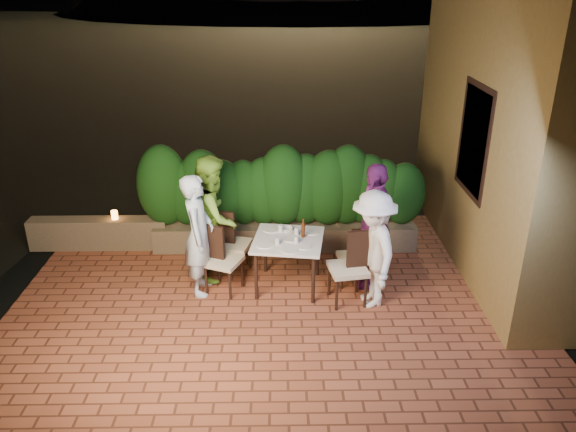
{
  "coord_description": "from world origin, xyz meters",
  "views": [
    {
      "loc": [
        0.11,
        -5.92,
        4.13
      ],
      "look_at": [
        0.23,
        1.12,
        1.05
      ],
      "focal_mm": 35.0,
      "sensor_mm": 36.0,
      "label": 1
    }
  ],
  "objects_px": {
    "beer_bottle": "(303,228)",
    "chair_left_back": "(234,243)",
    "diner_white": "(373,249)",
    "chair_right_back": "(352,256)",
    "diner_green": "(214,217)",
    "chair_left_front": "(223,260)",
    "bowl": "(287,229)",
    "dining_table": "(288,263)",
    "diner_blue": "(199,235)",
    "parapet_lamp": "(115,215)",
    "chair_right_front": "(348,267)",
    "diner_purple": "(374,225)"
  },
  "relations": [
    {
      "from": "chair_right_front",
      "to": "diner_white",
      "type": "distance_m",
      "value": 0.42
    },
    {
      "from": "diner_white",
      "to": "bowl",
      "type": "bearing_deg",
      "value": -133.68
    },
    {
      "from": "bowl",
      "to": "chair_right_front",
      "type": "bearing_deg",
      "value": -40.45
    },
    {
      "from": "dining_table",
      "to": "diner_purple",
      "type": "bearing_deg",
      "value": 4.18
    },
    {
      "from": "dining_table",
      "to": "chair_left_back",
      "type": "relative_size",
      "value": 0.96
    },
    {
      "from": "beer_bottle",
      "to": "bowl",
      "type": "distance_m",
      "value": 0.34
    },
    {
      "from": "bowl",
      "to": "diner_green",
      "type": "xyz_separation_m",
      "value": [
        -1.05,
        0.14,
        0.13
      ]
    },
    {
      "from": "dining_table",
      "to": "chair_left_front",
      "type": "height_order",
      "value": "chair_left_front"
    },
    {
      "from": "diner_purple",
      "to": "parapet_lamp",
      "type": "height_order",
      "value": "diner_purple"
    },
    {
      "from": "chair_left_back",
      "to": "beer_bottle",
      "type": "bearing_deg",
      "value": -5.31
    },
    {
      "from": "chair_right_back",
      "to": "parapet_lamp",
      "type": "relative_size",
      "value": 6.02
    },
    {
      "from": "diner_green",
      "to": "diner_purple",
      "type": "height_order",
      "value": "diner_green"
    },
    {
      "from": "beer_bottle",
      "to": "diner_green",
      "type": "relative_size",
      "value": 0.15
    },
    {
      "from": "chair_right_front",
      "to": "diner_white",
      "type": "xyz_separation_m",
      "value": [
        0.31,
        -0.04,
        0.29
      ]
    },
    {
      "from": "diner_green",
      "to": "parapet_lamp",
      "type": "relative_size",
      "value": 12.93
    },
    {
      "from": "beer_bottle",
      "to": "chair_left_back",
      "type": "bearing_deg",
      "value": 161.02
    },
    {
      "from": "chair_right_front",
      "to": "diner_white",
      "type": "height_order",
      "value": "diner_white"
    },
    {
      "from": "bowl",
      "to": "beer_bottle",
      "type": "bearing_deg",
      "value": -45.43
    },
    {
      "from": "diner_green",
      "to": "chair_right_back",
      "type": "bearing_deg",
      "value": -97.82
    },
    {
      "from": "chair_left_front",
      "to": "chair_left_back",
      "type": "height_order",
      "value": "chair_left_back"
    },
    {
      "from": "chair_left_front",
      "to": "chair_left_back",
      "type": "bearing_deg",
      "value": 100.63
    },
    {
      "from": "parapet_lamp",
      "to": "dining_table",
      "type": "bearing_deg",
      "value": -25.04
    },
    {
      "from": "beer_bottle",
      "to": "diner_purple",
      "type": "relative_size",
      "value": 0.15
    },
    {
      "from": "chair_left_front",
      "to": "chair_right_back",
      "type": "xyz_separation_m",
      "value": [
        1.8,
        0.19,
        -0.06
      ]
    },
    {
      "from": "chair_left_front",
      "to": "chair_right_front",
      "type": "distance_m",
      "value": 1.71
    },
    {
      "from": "diner_white",
      "to": "chair_right_back",
      "type": "bearing_deg",
      "value": -170.85
    },
    {
      "from": "dining_table",
      "to": "diner_white",
      "type": "bearing_deg",
      "value": -22.1
    },
    {
      "from": "chair_left_back",
      "to": "parapet_lamp",
      "type": "height_order",
      "value": "chair_left_back"
    },
    {
      "from": "chair_left_front",
      "to": "parapet_lamp",
      "type": "bearing_deg",
      "value": 166.2
    },
    {
      "from": "diner_blue",
      "to": "diner_white",
      "type": "relative_size",
      "value": 1.07
    },
    {
      "from": "dining_table",
      "to": "chair_left_front",
      "type": "relative_size",
      "value": 0.96
    },
    {
      "from": "bowl",
      "to": "diner_white",
      "type": "distance_m",
      "value": 1.33
    },
    {
      "from": "diner_blue",
      "to": "parapet_lamp",
      "type": "distance_m",
      "value": 2.08
    },
    {
      "from": "bowl",
      "to": "diner_green",
      "type": "bearing_deg",
      "value": 172.4
    },
    {
      "from": "bowl",
      "to": "parapet_lamp",
      "type": "height_order",
      "value": "bowl"
    },
    {
      "from": "diner_purple",
      "to": "parapet_lamp",
      "type": "bearing_deg",
      "value": -109.53
    },
    {
      "from": "diner_blue",
      "to": "chair_right_back",
      "type": "bearing_deg",
      "value": -84.63
    },
    {
      "from": "diner_green",
      "to": "diner_purple",
      "type": "bearing_deg",
      "value": -96.76
    },
    {
      "from": "chair_left_front",
      "to": "chair_right_back",
      "type": "height_order",
      "value": "chair_left_front"
    },
    {
      "from": "diner_blue",
      "to": "diner_white",
      "type": "distance_m",
      "value": 2.34
    },
    {
      "from": "diner_green",
      "to": "bowl",
      "type": "bearing_deg",
      "value": -95.83
    },
    {
      "from": "chair_left_front",
      "to": "chair_right_front",
      "type": "relative_size",
      "value": 0.94
    },
    {
      "from": "chair_right_front",
      "to": "chair_right_back",
      "type": "relative_size",
      "value": 1.23
    },
    {
      "from": "chair_left_back",
      "to": "chair_right_back",
      "type": "distance_m",
      "value": 1.72
    },
    {
      "from": "bowl",
      "to": "chair_left_back",
      "type": "relative_size",
      "value": 0.17
    },
    {
      "from": "beer_bottle",
      "to": "chair_right_back",
      "type": "xyz_separation_m",
      "value": [
        0.7,
        0.03,
        -0.47
      ]
    },
    {
      "from": "chair_left_back",
      "to": "diner_white",
      "type": "distance_m",
      "value": 2.09
    },
    {
      "from": "diner_white",
      "to": "diner_green",
      "type": "bearing_deg",
      "value": -122.32
    },
    {
      "from": "chair_right_front",
      "to": "diner_white",
      "type": "bearing_deg",
      "value": 162.68
    },
    {
      "from": "chair_left_front",
      "to": "chair_right_back",
      "type": "relative_size",
      "value": 1.15
    }
  ]
}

